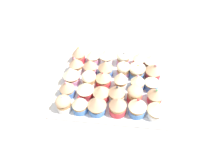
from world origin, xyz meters
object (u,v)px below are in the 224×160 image
(cupcake_7, at_px, (137,71))
(cupcake_20, at_px, (117,93))
(cupcake_26, at_px, (118,106))
(napkin, at_px, (189,110))
(cupcake_18, at_px, (156,95))
(cupcake_29, at_px, (64,103))
(cupcake_4, at_px, (93,56))
(cupcake_27, at_px, (97,104))
(cupcake_2, at_px, (123,58))
(cupcake_0, at_px, (151,61))
(cupcake_16, at_px, (89,79))
(cupcake_11, at_px, (76,65))
(cupcake_14, at_px, (121,80))
(cupcake_1, at_px, (139,59))
(cupcake_25, at_px, (137,107))
(cupcake_3, at_px, (106,56))
(cupcake_8, at_px, (123,70))
(cupcake_13, at_px, (138,82))
(cupcake_24, at_px, (157,109))
(cupcake_9, at_px, (106,68))
(cupcake_12, at_px, (152,82))
(cupcake_17, at_px, (71,75))
(cupcake_21, at_px, (101,93))
(cupcake_6, at_px, (154,70))
(cupcake_23, at_px, (67,88))
(cupcake_10, at_px, (90,66))
(cupcake_5, at_px, (78,54))
(cupcake_15, at_px, (103,79))
(cupcake_19, at_px, (135,94))
(cupcake_22, at_px, (85,90))
(cupcake_28, at_px, (80,104))

(cupcake_7, bearing_deg, cupcake_20, 61.45)
(cupcake_26, xyz_separation_m, napkin, (-0.26, -0.04, -0.05))
(cupcake_18, distance_m, cupcake_29, 0.33)
(cupcake_4, relative_size, cupcake_27, 0.86)
(cupcake_2, xyz_separation_m, cupcake_4, (0.13, 0.00, 0.00))
(cupcake_0, height_order, cupcake_16, cupcake_0)
(cupcake_11, height_order, cupcake_14, cupcake_14)
(cupcake_29, relative_size, napkin, 0.47)
(cupcake_1, relative_size, cupcake_16, 1.09)
(cupcake_4, bearing_deg, cupcake_25, 128.26)
(cupcake_3, distance_m, cupcake_8, 0.11)
(cupcake_14, xyz_separation_m, cupcake_27, (0.07, 0.13, -0.00))
(cupcake_13, xyz_separation_m, cupcake_18, (-0.07, 0.06, -0.00))
(cupcake_11, bearing_deg, cupcake_14, 160.63)
(cupcake_11, height_order, napkin, cupcake_11)
(cupcake_2, relative_size, cupcake_24, 0.99)
(cupcake_9, distance_m, cupcake_12, 0.20)
(cupcake_4, relative_size, cupcake_7, 0.95)
(cupcake_9, xyz_separation_m, cupcake_26, (-0.07, 0.19, 0.00))
(cupcake_25, bearing_deg, cupcake_17, -25.18)
(cupcake_2, distance_m, cupcake_21, 0.21)
(cupcake_24, xyz_separation_m, cupcake_26, (0.13, 0.00, 0.00))
(cupcake_16, bearing_deg, cupcake_6, -164.52)
(cupcake_9, bearing_deg, cupcake_23, 43.77)
(cupcake_23, bearing_deg, cupcake_10, -117.42)
(cupcake_23, distance_m, cupcake_29, 0.07)
(cupcake_5, bearing_deg, cupcake_6, 168.65)
(cupcake_15, distance_m, cupcake_27, 0.13)
(cupcake_25, bearing_deg, cupcake_7, -88.20)
(cupcake_21, relative_size, cupcake_23, 0.90)
(cupcake_19, bearing_deg, cupcake_10, -33.79)
(cupcake_2, bearing_deg, cupcake_20, 87.35)
(cupcake_9, bearing_deg, cupcake_10, -1.12)
(cupcake_18, height_order, cupcake_19, cupcake_18)
(cupcake_14, xyz_separation_m, cupcake_15, (0.07, -0.00, -0.01))
(cupcake_14, bearing_deg, cupcake_26, 89.94)
(cupcake_0, relative_size, cupcake_22, 0.99)
(cupcake_20, bearing_deg, cupcake_21, 2.11)
(cupcake_7, xyz_separation_m, cupcake_20, (0.07, 0.13, 0.00))
(cupcake_7, bearing_deg, cupcake_0, -133.79)
(cupcake_19, height_order, cupcake_28, cupcake_28)
(cupcake_3, bearing_deg, cupcake_0, 176.23)
(cupcake_10, height_order, cupcake_27, cupcake_27)
(cupcake_15, bearing_deg, cupcake_2, -117.94)
(cupcake_4, bearing_deg, cupcake_6, 165.92)
(cupcake_19, distance_m, cupcake_22, 0.18)
(cupcake_1, relative_size, napkin, 0.53)
(cupcake_10, relative_size, cupcake_25, 0.89)
(cupcake_23, distance_m, cupcake_27, 0.14)
(cupcake_6, relative_size, cupcake_10, 1.05)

